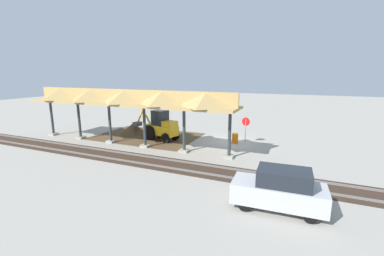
{
  "coord_description": "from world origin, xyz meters",
  "views": [
    {
      "loc": [
        -5.73,
        22.51,
        6.25
      ],
      "look_at": [
        2.8,
        2.55,
        1.6
      ],
      "focal_mm": 24.0,
      "sensor_mm": 36.0,
      "label": 1
    }
  ],
  "objects_px": {
    "backhoe": "(161,127)",
    "distant_parked_car": "(279,189)",
    "stop_sign": "(246,125)",
    "traffic_barrel": "(235,138)"
  },
  "relations": [
    {
      "from": "stop_sign",
      "to": "distant_parked_car",
      "type": "height_order",
      "value": "stop_sign"
    },
    {
      "from": "stop_sign",
      "to": "traffic_barrel",
      "type": "relative_size",
      "value": 2.65
    },
    {
      "from": "backhoe",
      "to": "distant_parked_car",
      "type": "bearing_deg",
      "value": 141.74
    },
    {
      "from": "traffic_barrel",
      "to": "distant_parked_car",
      "type": "bearing_deg",
      "value": 113.8
    },
    {
      "from": "stop_sign",
      "to": "backhoe",
      "type": "bearing_deg",
      "value": 12.85
    },
    {
      "from": "backhoe",
      "to": "traffic_barrel",
      "type": "xyz_separation_m",
      "value": [
        -6.89,
        -1.49,
        -0.81
      ]
    },
    {
      "from": "backhoe",
      "to": "stop_sign",
      "type": "bearing_deg",
      "value": -167.15
    },
    {
      "from": "backhoe",
      "to": "traffic_barrel",
      "type": "distance_m",
      "value": 7.09
    },
    {
      "from": "stop_sign",
      "to": "distant_parked_car",
      "type": "relative_size",
      "value": 0.56
    },
    {
      "from": "stop_sign",
      "to": "traffic_barrel",
      "type": "height_order",
      "value": "stop_sign"
    }
  ]
}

